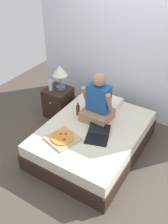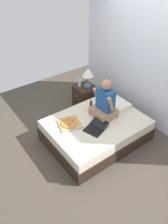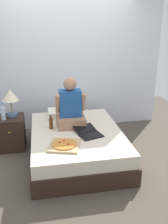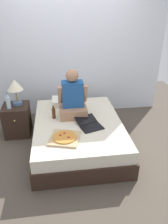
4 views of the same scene
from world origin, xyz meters
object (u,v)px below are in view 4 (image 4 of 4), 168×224
bed (78,133)px  nightstand_left (17,120)px  pizza_box (65,138)px  water_bottle (8,102)px  lamp_on_left_nightstand (15,87)px  laptop (90,125)px  beer_bottle_on_bed (54,113)px  person_seated (73,99)px

bed → nightstand_left: 1.14m
pizza_box → water_bottle: bearing=135.2°
water_bottle → bed: bearing=-20.0°
bed → lamp_on_left_nightstand: (-0.99, 0.54, 0.66)m
water_bottle → laptop: 1.41m
nightstand_left → lamp_on_left_nightstand: lamp_on_left_nightstand is taller
water_bottle → beer_bottle_on_bed: 0.78m
person_seated → bed: bearing=-76.1°
water_bottle → pizza_box: bearing=-44.8°
lamp_on_left_nightstand → pizza_box: size_ratio=0.91×
bed → beer_bottle_on_bed: beer_bottle_on_bed is taller
lamp_on_left_nightstand → laptop: (1.15, -0.71, -0.41)m
water_bottle → person_seated: size_ratio=0.35×
bed → nightstand_left: bearing=154.3°
pizza_box → beer_bottle_on_bed: size_ratio=2.24×
pizza_box → beer_bottle_on_bed: 0.64m
pizza_box → nightstand_left: bearing=129.7°
bed → pizza_box: bearing=-117.0°
water_bottle → person_seated: 1.07m
bed → water_bottle: 1.26m
lamp_on_left_nightstand → laptop: lamp_on_left_nightstand is taller
nightstand_left → lamp_on_left_nightstand: (0.04, 0.05, 0.60)m
bed → person_seated: 0.57m
nightstand_left → pizza_box: (0.79, -0.96, 0.19)m
person_seated → beer_bottle_on_bed: size_ratio=3.55×
laptop → beer_bottle_on_bed: bearing=149.2°
person_seated → beer_bottle_on_bed: person_seated is taller
water_bottle → pizza_box: water_bottle is taller
nightstand_left → water_bottle: bearing=-131.7°
water_bottle → person_seated: bearing=-9.3°
water_bottle → beer_bottle_on_bed: bearing=-18.5°
bed → lamp_on_left_nightstand: 1.31m
laptop → person_seated: bearing=119.2°
person_seated → water_bottle: bearing=170.7°
bed → laptop: bearing=-45.0°
person_seated → pizza_box: (-0.18, -0.69, -0.27)m
nightstand_left → pizza_box: bearing=-50.3°
water_bottle → laptop: size_ratio=0.56×
bed → pizza_box: pizza_box is taller
bed → nightstand_left: (-1.03, 0.49, 0.06)m
lamp_on_left_nightstand → water_bottle: size_ratio=1.63×
bed → lamp_on_left_nightstand: lamp_on_left_nightstand is taller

